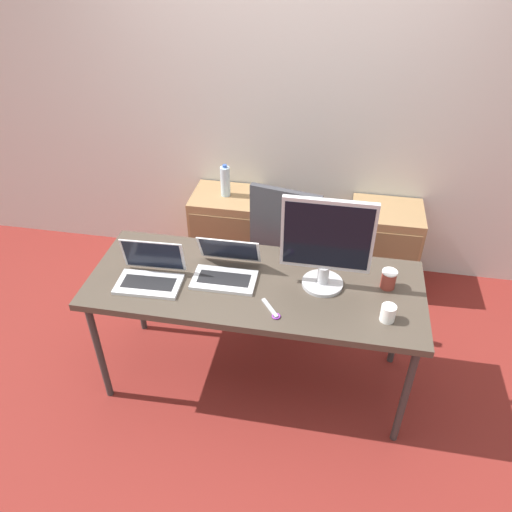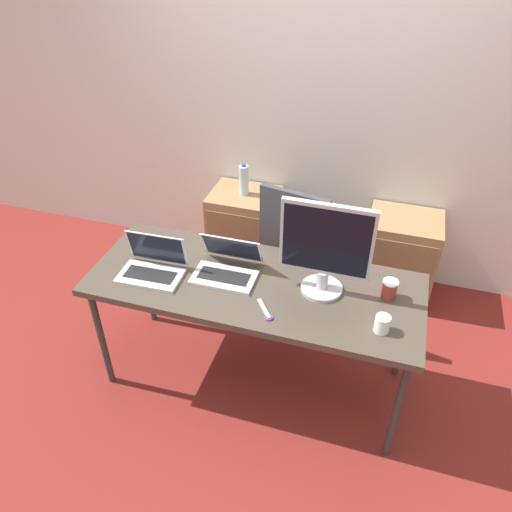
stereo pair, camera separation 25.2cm
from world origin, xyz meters
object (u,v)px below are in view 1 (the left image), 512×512
object	(u,v)px
office_chair	(291,264)
cabinet_right	(382,248)
laptop_left	(150,274)
laptop_right	(226,269)
coffee_cup_brown	(389,279)
monitor	(326,244)
cabinet_left	(227,232)
coffee_cup_white	(388,313)
water_bottle	(225,181)

from	to	relation	value
office_chair	cabinet_right	xyz separation A→B (m)	(0.63, 0.41, -0.07)
cabinet_right	laptop_left	size ratio (longest dim) A/B	1.87
cabinet_right	laptop_right	bearing A→B (deg)	-130.92
laptop_right	coffee_cup_brown	world-z (taller)	laptop_right
monitor	coffee_cup_brown	world-z (taller)	monitor
cabinet_left	coffee_cup_brown	size ratio (longest dim) A/B	6.24
monitor	coffee_cup_brown	xyz separation A→B (m)	(0.34, 0.04, -0.21)
office_chair	cabinet_right	distance (m)	0.75
laptop_right	office_chair	bearing A→B (deg)	65.88
cabinet_right	coffee_cup_brown	size ratio (longest dim) A/B	6.24
coffee_cup_white	coffee_cup_brown	distance (m)	0.26
cabinet_right	laptop_right	size ratio (longest dim) A/B	1.91
water_bottle	monitor	size ratio (longest dim) A/B	0.47
water_bottle	cabinet_right	bearing A→B (deg)	-0.11
cabinet_left	laptop_right	world-z (taller)	laptop_right
water_bottle	monitor	bearing A→B (deg)	-53.39
cabinet_left	water_bottle	bearing A→B (deg)	90.00
coffee_cup_brown	cabinet_right	bearing A→B (deg)	86.71
cabinet_left	laptop_left	xyz separation A→B (m)	(-0.13, -1.18, 0.49)
cabinet_right	office_chair	bearing A→B (deg)	-147.02
cabinet_right	laptop_left	xyz separation A→B (m)	(-1.31, -1.18, 0.49)
laptop_left	coffee_cup_brown	size ratio (longest dim) A/B	3.33
laptop_left	water_bottle	bearing A→B (deg)	83.55
cabinet_left	office_chair	bearing A→B (deg)	-36.61
monitor	coffee_cup_brown	size ratio (longest dim) A/B	4.95
laptop_right	cabinet_left	bearing A→B (deg)	103.49
water_bottle	monitor	distance (m)	1.33
water_bottle	monitor	xyz separation A→B (m)	(0.78, -1.05, 0.27)
coffee_cup_white	coffee_cup_brown	bearing A→B (deg)	88.01
office_chair	monitor	bearing A→B (deg)	-70.19
laptop_left	coffee_cup_white	size ratio (longest dim) A/B	3.95
laptop_left	coffee_cup_brown	xyz separation A→B (m)	(1.26, 0.18, 0.01)
cabinet_right	coffee_cup_brown	distance (m)	1.12
office_chair	coffee_cup_brown	bearing A→B (deg)	-46.18
monitor	coffee_cup_white	distance (m)	0.45
coffee_cup_white	cabinet_left	bearing A→B (deg)	131.41
cabinet_right	coffee_cup_brown	xyz separation A→B (m)	(-0.06, -1.00, 0.50)
office_chair	coffee_cup_white	xyz separation A→B (m)	(0.56, -0.85, 0.41)
coffee_cup_white	monitor	bearing A→B (deg)	147.27
laptop_right	monitor	bearing A→B (deg)	1.96
water_bottle	laptop_left	size ratio (longest dim) A/B	0.69
cabinet_left	cabinet_right	xyz separation A→B (m)	(1.18, 0.00, 0.00)
cabinet_left	cabinet_right	distance (m)	1.18
cabinet_right	coffee_cup_white	world-z (taller)	coffee_cup_white
cabinet_right	cabinet_left	bearing A→B (deg)	180.00
laptop_right	water_bottle	bearing A→B (deg)	103.46
cabinet_left	water_bottle	distance (m)	0.44
water_bottle	coffee_cup_white	world-z (taller)	water_bottle
cabinet_left	cabinet_right	world-z (taller)	same
cabinet_left	coffee_cup_white	world-z (taller)	coffee_cup_white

